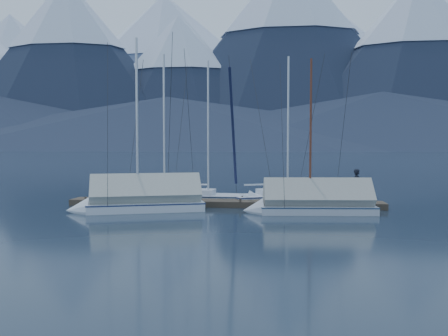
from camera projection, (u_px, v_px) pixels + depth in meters
The scene contains 10 objects.
ground at pixel (220, 211), 25.25m from camera, with size 1000.00×1000.00×0.00m, color black.
mountain_range at pixel (280, 76), 389.24m from camera, with size 877.00×584.00×150.50m.
dock at pixel (224, 204), 27.23m from camera, with size 18.00×1.50×0.54m.
mooring_posts at pixel (215, 200), 27.27m from camera, with size 15.12×1.52×0.35m.
sailboat_open_left at pixel (173, 197), 30.20m from camera, with size 7.68×3.30×10.14m.
sailboat_open_mid at pixel (216, 199), 29.09m from camera, with size 7.29×3.08×9.50m.
sailboat_open_right at pixel (295, 198), 29.63m from camera, with size 7.60×5.11×9.83m.
sailboat_covered_near at pixel (307, 205), 24.55m from camera, with size 6.95×2.93×8.82m.
sailboat_covered_far at pixel (135, 202), 25.24m from camera, with size 7.48×4.29×10.06m.
person at pixel (357, 185), 26.59m from camera, with size 0.67×0.44×1.84m, color black.
Camera 1 is at (3.09, -24.90, 3.62)m, focal length 38.00 mm.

